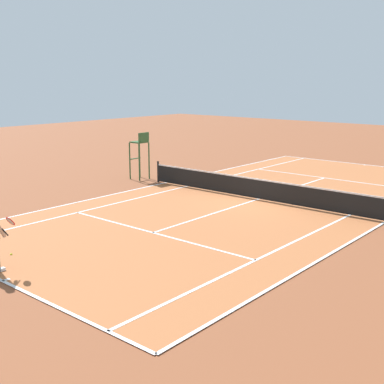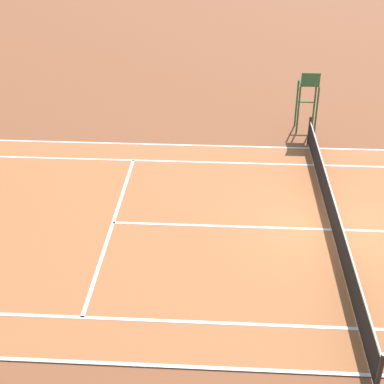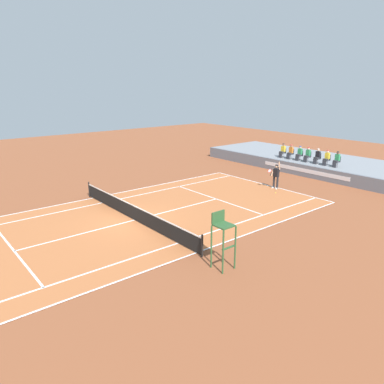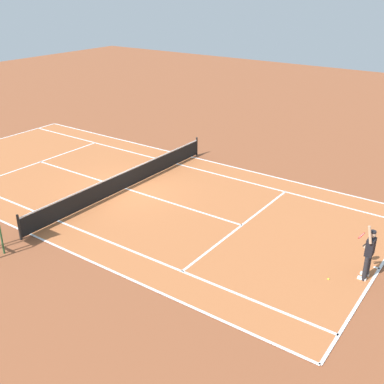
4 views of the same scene
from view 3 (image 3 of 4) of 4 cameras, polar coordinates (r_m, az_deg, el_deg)
name	(u,v)px [view 3 (image 3 of 4)]	position (r m, az deg, el deg)	size (l,w,h in m)	color
ground_plane	(134,221)	(21.18, -9.02, -4.41)	(80.00, 80.00, 0.00)	brown
court	(134,220)	(21.18, -9.02, -4.39)	(11.08, 23.88, 0.03)	#B76638
net	(134,212)	(21.00, -9.08, -3.08)	(11.98, 0.10, 1.07)	black
barrier_wall	(304,171)	(32.24, 17.12, 3.19)	(23.47, 0.25, 1.01)	slate
bleacher_platform	(328,165)	(35.27, 20.43, 3.97)	(23.47, 7.01, 1.01)	gray
spectator_seated_0	(283,151)	(34.85, 13.94, 6.25)	(0.44, 0.60, 1.27)	#474C56
spectator_seated_1	(290,152)	(34.35, 15.09, 6.03)	(0.44, 0.60, 1.27)	#474C56
spectator_seated_2	(299,154)	(33.82, 16.39, 5.77)	(0.44, 0.60, 1.27)	#474C56
spectator_seated_3	(307,155)	(33.37, 17.56, 5.54)	(0.44, 0.60, 1.27)	#474C56
spectator_seated_4	(317,156)	(32.87, 18.94, 5.26)	(0.44, 0.60, 1.27)	#474C56
spectator_seated_5	(327,158)	(32.43, 20.25, 5.00)	(0.44, 0.60, 1.27)	#474C56
spectator_seated_6	(337,160)	(31.99, 21.63, 4.71)	(0.44, 0.60, 1.27)	#474C56
tennis_player	(276,176)	(27.75, 12.94, 2.50)	(0.76, 0.63, 2.08)	#232328
tennis_ball	(276,193)	(26.79, 12.93, -0.12)	(0.07, 0.07, 0.07)	#D1E533
umpire_chair	(222,233)	(15.21, 4.77, -6.43)	(0.77, 0.77, 2.44)	#2D562D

